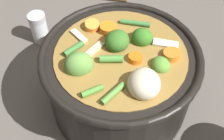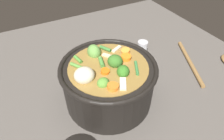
{
  "view_description": "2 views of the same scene",
  "coord_description": "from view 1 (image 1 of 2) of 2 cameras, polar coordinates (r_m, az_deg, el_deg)",
  "views": [
    {
      "loc": [
        0.29,
        -0.09,
        0.45
      ],
      "look_at": [
        0.01,
        -0.02,
        0.1
      ],
      "focal_mm": 46.66,
      "sensor_mm": 36.0,
      "label": 1
    },
    {
      "loc": [
        0.17,
        0.35,
        0.45
      ],
      "look_at": [
        -0.01,
        0.01,
        0.11
      ],
      "focal_mm": 32.24,
      "sensor_mm": 36.0,
      "label": 2
    }
  ],
  "objects": [
    {
      "name": "salt_shaker",
      "position": [
        0.63,
        -14.11,
        8.04
      ],
      "size": [
        0.04,
        0.04,
        0.07
      ],
      "color": "silver",
      "rests_on": "ground_plane"
    },
    {
      "name": "cooking_pot",
      "position": [
        0.48,
        1.56,
        -1.26
      ],
      "size": [
        0.25,
        0.25,
        0.15
      ],
      "color": "black",
      "rests_on": "ground_plane"
    },
    {
      "name": "ground_plane",
      "position": [
        0.54,
        1.4,
        -5.64
      ],
      "size": [
        1.1,
        1.1,
        0.0
      ],
      "primitive_type": "plane",
      "color": "#514C47"
    }
  ]
}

